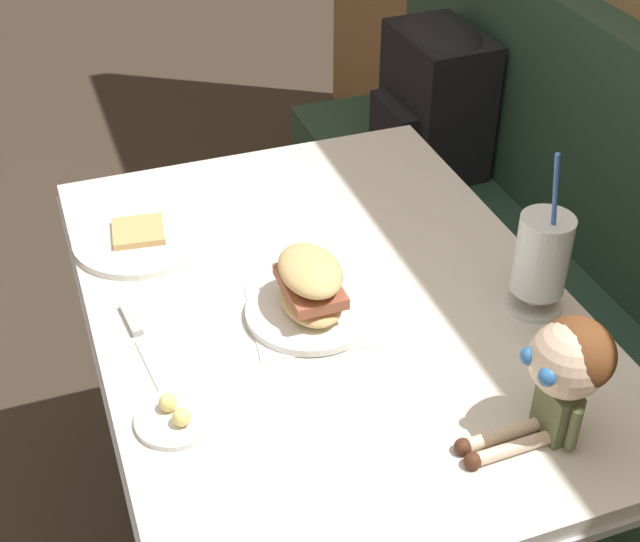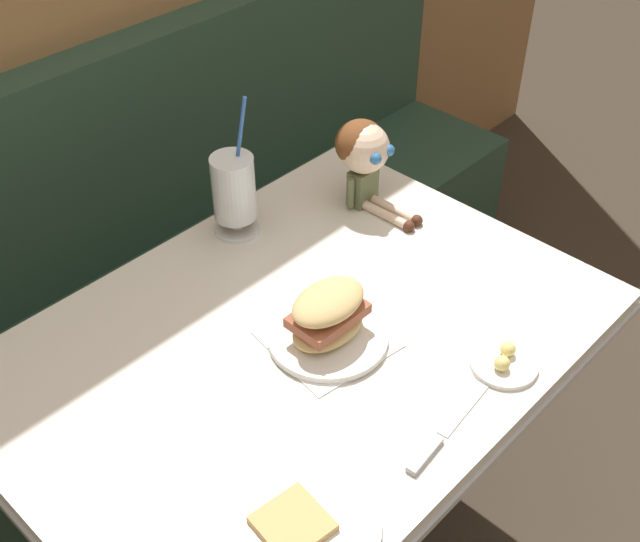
# 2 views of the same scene
# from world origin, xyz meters

# --- Properties ---
(booth_bench) EXTENTS (2.60, 0.48, 1.00)m
(booth_bench) POSITION_xyz_m (0.00, 0.81, 0.33)
(booth_bench) COLOR #233D2D
(booth_bench) RESTS_ON ground
(diner_table) EXTENTS (1.11, 0.81, 0.74)m
(diner_table) POSITION_xyz_m (0.00, 0.18, 0.54)
(diner_table) COLOR silver
(diner_table) RESTS_ON ground
(toast_plate) EXTENTS (0.25, 0.25, 0.03)m
(toast_plate) POSITION_xyz_m (-0.29, -0.10, 0.75)
(toast_plate) COLOR white
(toast_plate) RESTS_ON diner_table
(milkshake_glass) EXTENTS (0.10, 0.10, 0.31)m
(milkshake_glass) POSITION_xyz_m (0.14, 0.50, 0.84)
(milkshake_glass) COLOR silver
(milkshake_glass) RESTS_ON diner_table
(sandwich_plate) EXTENTS (0.23, 0.23, 0.12)m
(sandwich_plate) POSITION_xyz_m (0.03, 0.13, 0.79)
(sandwich_plate) COLOR white
(sandwich_plate) RESTS_ON diner_table
(butter_saucer) EXTENTS (0.12, 0.12, 0.04)m
(butter_saucer) POSITION_xyz_m (0.19, -0.13, 0.75)
(butter_saucer) COLOR white
(butter_saucer) RESTS_ON diner_table
(butter_knife) EXTENTS (0.24, 0.04, 0.01)m
(butter_knife) POSITION_xyz_m (-0.02, -0.15, 0.74)
(butter_knife) COLOR silver
(butter_knife) RESTS_ON diner_table
(seated_doll) EXTENTS (0.12, 0.22, 0.20)m
(seated_doll) POSITION_xyz_m (0.40, 0.38, 0.87)
(seated_doll) COLOR #5B6642
(seated_doll) RESTS_ON diner_table
(backpack) EXTENTS (0.31, 0.25, 0.41)m
(backpack) POSITION_xyz_m (-0.83, 0.78, 0.66)
(backpack) COLOR black
(backpack) RESTS_ON booth_bench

